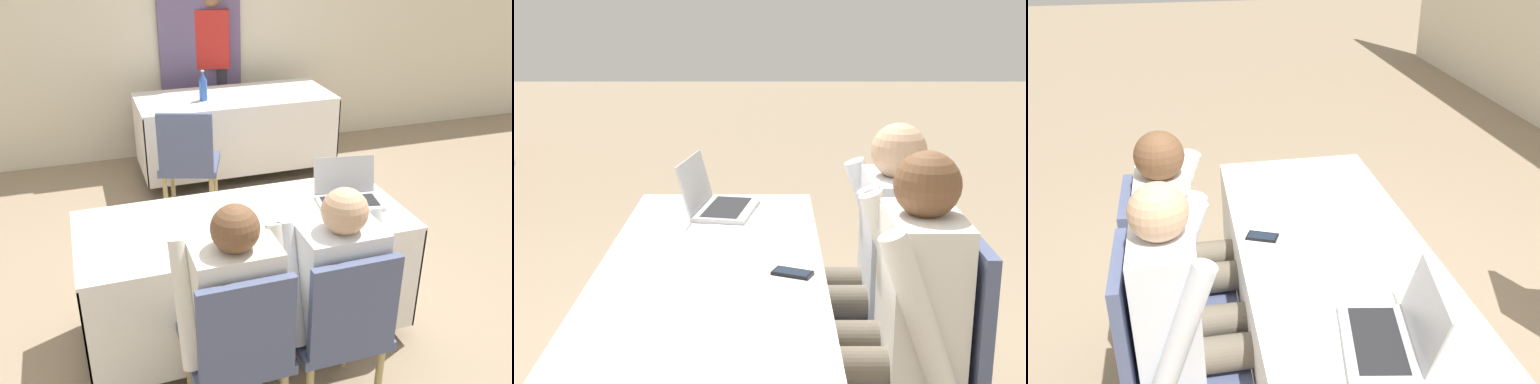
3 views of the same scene
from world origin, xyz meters
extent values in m
plane|color=gray|center=(0.00, 0.00, 0.00)|extent=(24.00, 24.00, 0.00)
cube|color=white|center=(0.00, 0.00, 0.73)|extent=(1.74, 0.75, 0.02)
cube|color=white|center=(0.00, -0.37, 0.42)|extent=(1.74, 0.01, 0.61)
cube|color=white|center=(0.00, 0.37, 0.42)|extent=(1.74, 0.01, 0.61)
cube|color=white|center=(-0.87, 0.00, 0.42)|extent=(0.01, 0.75, 0.61)
cylinder|color=#333333|center=(0.00, 0.00, 0.06)|extent=(0.06, 0.06, 0.11)
cube|color=#B7B7BC|center=(0.60, -0.02, 0.75)|extent=(0.38, 0.27, 0.02)
cube|color=black|center=(0.60, -0.02, 0.76)|extent=(0.33, 0.20, 0.00)
cube|color=#B7B7BC|center=(0.63, 0.12, 0.86)|extent=(0.35, 0.12, 0.20)
cube|color=black|center=(0.63, 0.12, 0.86)|extent=(0.32, 0.10, 0.18)
cube|color=black|center=(-0.09, -0.27, 0.75)|extent=(0.11, 0.14, 0.01)
cube|color=#192333|center=(-0.09, -0.27, 0.75)|extent=(0.10, 0.13, 0.00)
cube|color=white|center=(0.47, -0.08, 0.74)|extent=(0.30, 0.35, 0.00)
cylinder|color=tan|center=(-0.06, -0.43, 0.21)|extent=(0.04, 0.04, 0.42)
cylinder|color=tan|center=(-0.41, -0.43, 0.21)|extent=(0.04, 0.04, 0.42)
cylinder|color=tan|center=(-0.06, -0.78, 0.21)|extent=(0.04, 0.04, 0.42)
cylinder|color=tan|center=(-0.41, -0.78, 0.21)|extent=(0.04, 0.04, 0.42)
cube|color=#4C567A|center=(-0.24, -0.61, 0.45)|extent=(0.44, 0.44, 0.05)
cube|color=#4C567A|center=(-0.24, -0.81, 0.70)|extent=(0.40, 0.04, 0.45)
cylinder|color=tan|center=(0.06, -0.43, 0.21)|extent=(0.04, 0.04, 0.42)
cylinder|color=tan|center=(0.06, -0.78, 0.21)|extent=(0.04, 0.04, 0.42)
cube|color=#4C567A|center=(0.24, -0.61, 0.45)|extent=(0.44, 0.44, 0.05)
cube|color=#4C567A|center=(0.24, -0.81, 0.70)|extent=(0.40, 0.04, 0.45)
cylinder|color=#665B4C|center=(-0.15, -0.48, 0.54)|extent=(0.13, 0.42, 0.13)
cylinder|color=#665B4C|center=(-0.33, -0.48, 0.54)|extent=(0.13, 0.42, 0.13)
cylinder|color=#665B4C|center=(-0.15, -0.30, 0.24)|extent=(0.10, 0.10, 0.47)
cylinder|color=#665B4C|center=(-0.33, -0.30, 0.24)|extent=(0.10, 0.10, 0.47)
cube|color=silver|center=(-0.24, -0.66, 0.73)|extent=(0.36, 0.22, 0.52)
cylinder|color=silver|center=(-0.03, -0.62, 0.74)|extent=(0.08, 0.26, 0.54)
cylinder|color=silver|center=(-0.45, -0.62, 0.74)|extent=(0.08, 0.26, 0.54)
sphere|color=brown|center=(-0.24, -0.66, 1.08)|extent=(0.20, 0.20, 0.20)
cylinder|color=#665B4C|center=(0.33, -0.48, 0.54)|extent=(0.13, 0.42, 0.13)
cylinder|color=#665B4C|center=(0.15, -0.48, 0.54)|extent=(0.13, 0.42, 0.13)
cylinder|color=#665B4C|center=(0.15, -0.30, 0.24)|extent=(0.10, 0.10, 0.47)
cube|color=silver|center=(0.24, -0.66, 0.73)|extent=(0.36, 0.22, 0.52)
cylinder|color=silver|center=(0.45, -0.62, 0.74)|extent=(0.08, 0.26, 0.54)
cylinder|color=silver|center=(0.03, -0.62, 0.74)|extent=(0.08, 0.26, 0.54)
sphere|color=tan|center=(0.24, -0.66, 1.08)|extent=(0.20, 0.20, 0.20)
camera|label=1|loc=(-0.76, -2.52, 2.18)|focal=40.00mm
camera|label=2|loc=(-2.24, -0.20, 1.61)|focal=50.00mm
camera|label=3|loc=(1.90, -0.56, 1.96)|focal=40.00mm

